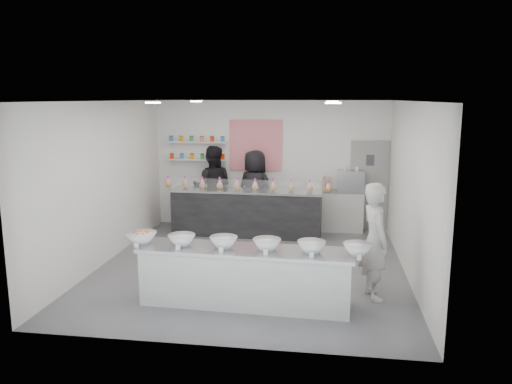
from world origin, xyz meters
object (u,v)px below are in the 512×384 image
woman_prep (375,241)px  staff_right (255,190)px  espresso_machine (351,181)px  staff_left (213,188)px  espresso_ledge (336,211)px  prep_counter (245,277)px  back_bar (246,213)px

woman_prep → staff_right: bearing=17.5°
espresso_machine → staff_left: (-3.19, -0.18, -0.20)m
espresso_ledge → woman_prep: (0.54, -3.90, 0.43)m
espresso_ledge → espresso_machine: size_ratio=2.11×
staff_left → espresso_machine: bearing=177.4°
espresso_machine → staff_right: (-2.19, -0.18, -0.24)m
staff_left → woman_prep: bearing=126.7°
espresso_ledge → woman_prep: size_ratio=0.71×
prep_counter → back_bar: 3.80m
staff_left → staff_right: size_ratio=1.04×
prep_counter → espresso_machine: 4.83m
espresso_ledge → staff_left: bearing=-176.4°
woman_prep → staff_right: staff_right is taller
espresso_ledge → woman_prep: woman_prep is taller
back_bar → woman_prep: (2.52, -3.19, 0.38)m
prep_counter → staff_left: staff_left is taller
prep_counter → espresso_machine: espresso_machine is taller
espresso_ledge → woman_prep: 3.96m
espresso_machine → staff_left: 3.20m
prep_counter → back_bar: size_ratio=0.94×
prep_counter → espresso_machine: (1.70, 4.45, 0.75)m
back_bar → staff_right: (0.12, 0.53, 0.42)m
staff_left → back_bar: bearing=143.5°
prep_counter → espresso_ledge: (1.38, 4.45, 0.04)m
prep_counter → staff_left: bearing=111.4°
staff_right → espresso_machine: bearing=-150.6°
back_bar → woman_prep: woman_prep is taller
woman_prep → back_bar: bearing=22.9°
woman_prep → espresso_machine: bearing=-12.2°
prep_counter → espresso_machine: size_ratio=5.25×
espresso_machine → woman_prep: (0.22, -3.90, -0.28)m
staff_right → staff_left: bearing=24.7°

